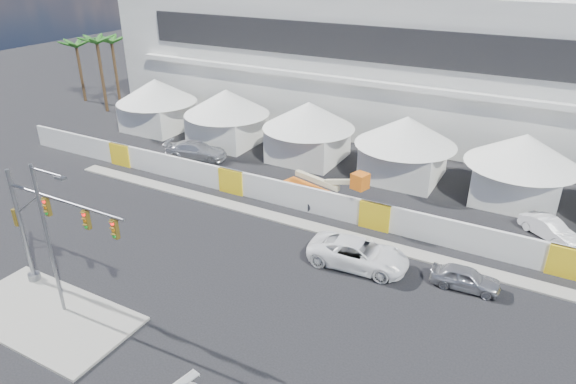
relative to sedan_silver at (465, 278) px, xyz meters
The scene contains 13 objects.
ground 16.66m from the sedan_silver, 141.20° to the right, with size 160.00×160.00×0.00m, color black.
median_island 23.25m from the sedan_silver, 144.71° to the right, with size 10.00×5.00×0.15m, color gray.
stadium 32.57m from the sedan_silver, 97.82° to the left, with size 80.00×24.80×21.98m.
tent_row 18.60m from the sedan_silver, 132.59° to the left, with size 53.40×8.40×5.40m.
hoarding_fence 8.08m from the sedan_silver, 149.74° to the left, with size 70.00×0.25×2.00m, color silver.
palm_cluster 50.58m from the sedan_silver, 157.67° to the left, with size 10.60×10.60×8.55m.
sedan_silver is the anchor object (origin of this frame).
pickup_curb 6.31m from the sedan_silver, behind, with size 6.18×2.85×1.72m, color white.
lot_car_a 9.37m from the sedan_silver, 66.23° to the left, with size 4.12×1.44×1.36m, color silver.
lot_car_c 27.37m from the sedan_silver, 161.94° to the left, with size 5.66×2.30×1.64m, color silver.
traffic_mast 23.74m from the sedan_silver, 150.47° to the right, with size 8.62×0.68×7.02m.
streetlight_median 22.66m from the sedan_silver, 145.39° to the right, with size 2.34×0.24×8.47m.
boom_lift 13.66m from the sedan_silver, 156.34° to the left, with size 8.04×2.82×3.96m.
Camera 1 is at (15.81, -15.88, 17.84)m, focal length 32.00 mm.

